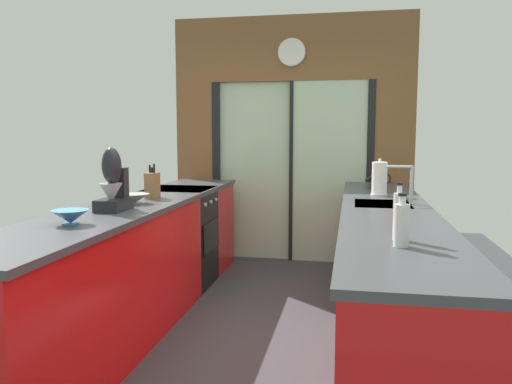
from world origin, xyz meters
The scene contains 14 objects.
ground_plane centered at (0.00, 0.60, -0.01)m, with size 5.04×7.60×0.02m, color #38383D.
back_wall_unit centered at (0.00, 2.40, 1.53)m, with size 2.64×0.12×2.70m.
left_counter_run centered at (-0.91, 0.13, 0.47)m, with size 0.62×3.80×0.92m.
right_counter_run centered at (0.91, 0.30, 0.46)m, with size 0.62×3.80×0.92m.
sink_faucet centered at (1.06, 0.55, 1.11)m, with size 0.19×0.02×0.28m.
oven_range centered at (-0.91, 1.25, 0.46)m, with size 0.60×0.60×0.92m.
mixing_bowl_near centered at (-0.89, -0.67, 0.97)m, with size 0.21×0.21×0.08m.
mixing_bowl_far centered at (-0.89, 0.21, 0.96)m, with size 0.21×0.21×0.07m.
knife_block centered at (-0.89, 0.54, 1.02)m, with size 0.08×0.14×0.27m.
stand_mixer centered at (-0.89, -0.13, 1.08)m, with size 0.17×0.27×0.42m.
kettle centered at (0.89, 1.54, 1.01)m, with size 0.24×0.15×0.20m.
soap_bottle_near centered at (0.89, -0.90, 1.02)m, with size 0.07×0.07×0.24m.
soap_bottle_far centered at (0.89, -0.75, 1.04)m, with size 0.05×0.05×0.28m.
paper_towel_roll centered at (0.89, 1.04, 1.06)m, with size 0.14×0.14×0.31m.
Camera 1 is at (0.66, -3.25, 1.43)m, focal length 35.73 mm.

